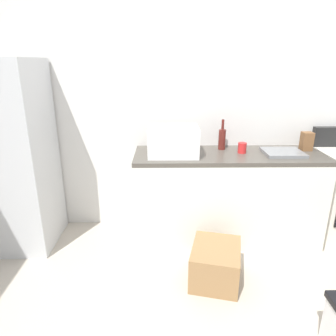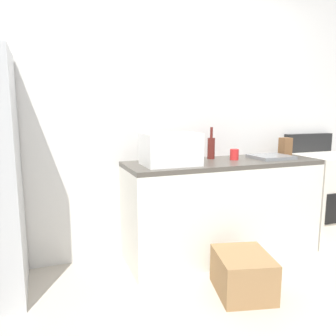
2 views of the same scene
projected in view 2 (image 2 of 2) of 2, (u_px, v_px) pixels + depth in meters
wall_back at (178, 116)px, 3.25m from camera, size 5.00×0.10×2.60m
kitchen_counter at (222, 208)px, 3.17m from camera, size 1.80×0.60×0.90m
stove_oven at (322, 195)px, 3.60m from camera, size 0.60×0.61×1.10m
microwave at (170, 149)px, 2.84m from camera, size 0.46×0.34×0.27m
sink_basin at (271, 157)px, 3.25m from camera, size 0.36×0.32×0.03m
wine_bottle at (211, 147)px, 3.21m from camera, size 0.07×0.07×0.30m
coffee_mug at (234, 154)px, 3.15m from camera, size 0.08×0.08×0.10m
knife_block at (285, 147)px, 3.46m from camera, size 0.10×0.10×0.18m
cardboard_box_medium at (243, 274)px, 2.53m from camera, size 0.48×0.54×0.30m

